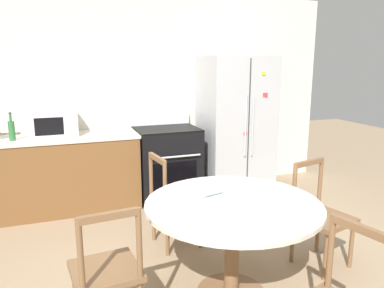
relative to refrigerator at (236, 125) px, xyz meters
name	(u,v)px	position (x,y,z in m)	size (l,w,h in m)	color
back_wall	(145,95)	(-1.13, 0.42, 0.39)	(5.20, 0.10, 2.60)	silver
kitchen_counter	(52,174)	(-2.35, 0.06, -0.46)	(2.00, 0.64, 0.90)	brown
refrigerator	(236,125)	(0.00, 0.00, 0.00)	(0.89, 0.73, 1.81)	#B2B5BA
oven_range	(167,163)	(-0.95, 0.03, -0.44)	(0.77, 0.68, 1.08)	black
microwave	(54,124)	(-2.29, 0.11, 0.13)	(0.52, 0.39, 0.28)	white
counter_bottle	(12,130)	(-2.71, -0.03, 0.11)	(0.07, 0.07, 0.31)	#2D6B38
dining_table	(233,220)	(-1.10, -2.15, -0.29)	(1.28, 1.28, 0.75)	beige
dining_chair_far	(174,202)	(-1.26, -1.23, -0.47)	(0.47, 0.47, 0.90)	brown
dining_chair_left	(106,272)	(-2.02, -2.24, -0.47)	(0.46, 0.46, 0.90)	brown
dining_chair_right	(321,217)	(-0.18, -1.99, -0.47)	(0.51, 0.51, 0.90)	brown
candle_glass	(256,201)	(-0.98, -2.27, -0.12)	(0.08, 0.08, 0.09)	silver
folded_napkin	(213,192)	(-1.18, -1.96, -0.13)	(0.18, 0.09, 0.05)	#A3BCDB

